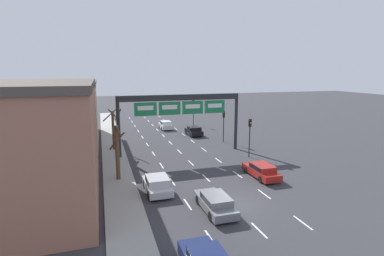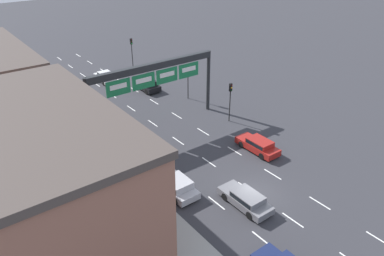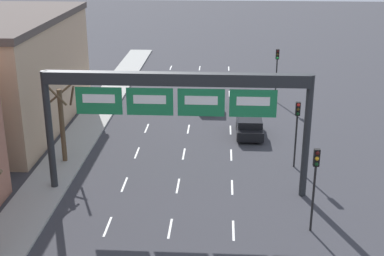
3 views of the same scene
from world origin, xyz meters
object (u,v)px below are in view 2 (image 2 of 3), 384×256
at_px(sign_gantry, 154,75).
at_px(car_black, 148,85).
at_px(car_red, 258,145).
at_px(traffic_light_near_gantry, 132,47).
at_px(traffic_light_mid_block, 230,95).
at_px(traffic_light_far_end, 188,75).
at_px(tree_bare_second, 121,155).
at_px(car_white, 105,77).
at_px(tree_bare_closest, 71,107).
at_px(car_grey, 246,199).
at_px(car_silver, 177,185).

xyz_separation_m(sign_gantry, car_black, (4.71, 9.61, -5.19)).
bearing_deg(car_red, traffic_light_near_gantry, 85.49).
distance_m(sign_gantry, traffic_light_mid_block, 8.73).
bearing_deg(traffic_light_far_end, traffic_light_mid_block, -90.81).
relative_size(sign_gantry, tree_bare_second, 2.96).
distance_m(traffic_light_mid_block, tree_bare_second, 15.67).
distance_m(car_white, tree_bare_closest, 15.39).
xyz_separation_m(car_white, traffic_light_far_end, (5.89, -11.95, 2.42)).
bearing_deg(traffic_light_near_gantry, traffic_light_mid_block, -90.37).
height_order(traffic_light_near_gantry, tree_bare_closest, tree_bare_closest).
bearing_deg(car_black, car_grey, -104.08).
bearing_deg(traffic_light_far_end, car_red, -98.81).
distance_m(car_black, traffic_light_mid_block, 14.06).
xyz_separation_m(car_red, traffic_light_mid_block, (2.15, 6.59, 2.55)).
relative_size(car_white, car_silver, 0.92).
xyz_separation_m(car_silver, tree_bare_closest, (-2.77, 15.16, 2.27)).
xyz_separation_m(traffic_light_mid_block, traffic_light_far_end, (0.11, 8.03, -0.06)).
xyz_separation_m(traffic_light_far_end, tree_bare_closest, (-15.23, -0.08, -0.18)).
bearing_deg(car_grey, traffic_light_mid_block, 52.92).
bearing_deg(car_silver, sign_gantry, 65.66).
relative_size(car_red, traffic_light_far_end, 1.04).
height_order(car_red, tree_bare_second, tree_bare_second).
relative_size(car_red, car_grey, 1.00).
relative_size(car_grey, tree_bare_second, 0.91).
xyz_separation_m(car_white, tree_bare_second, (-9.51, -23.36, 2.09)).
relative_size(car_red, tree_bare_second, 0.90).
xyz_separation_m(car_black, car_silver, (-9.77, -20.80, -0.02)).
distance_m(sign_gantry, traffic_light_near_gantry, 20.19).
distance_m(sign_gantry, car_red, 12.87).
distance_m(traffic_light_mid_block, tree_bare_closest, 17.08).
distance_m(car_grey, tree_bare_second, 10.80).
relative_size(car_white, traffic_light_far_end, 0.88).
relative_size(traffic_light_near_gantry, tree_bare_closest, 0.91).
bearing_deg(car_white, car_black, -63.35).
distance_m(car_white, tree_bare_second, 25.31).
bearing_deg(traffic_light_near_gantry, tree_bare_closest, -136.21).
height_order(car_red, car_grey, car_red).
bearing_deg(tree_bare_second, traffic_light_mid_block, 12.49).
distance_m(traffic_light_near_gantry, traffic_light_far_end, 14.55).
bearing_deg(traffic_light_near_gantry, car_red, -94.51).
relative_size(car_red, tree_bare_closest, 0.88).
height_order(car_red, car_white, car_white).
bearing_deg(car_silver, car_black, 64.84).
xyz_separation_m(car_red, traffic_light_far_end, (2.27, 14.62, 2.49)).
bearing_deg(traffic_light_near_gantry, sign_gantry, -111.79).
xyz_separation_m(car_white, car_black, (3.20, -6.38, -0.01)).
relative_size(car_white, tree_bare_second, 0.77).
bearing_deg(tree_bare_closest, car_black, 24.25).
bearing_deg(car_red, car_grey, -142.26).
bearing_deg(traffic_light_mid_block, car_black, 100.74).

